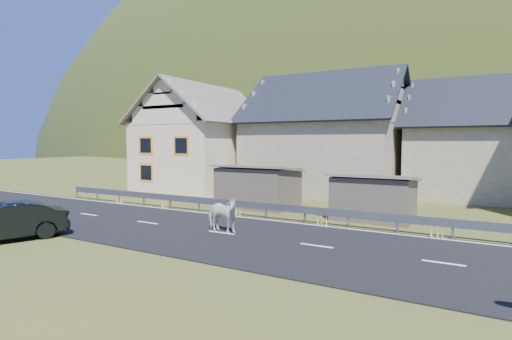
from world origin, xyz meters
The scene contains 13 objects.
ground centered at (0.00, 0.00, 0.00)m, with size 160.00×160.00×0.00m, color #36411B.
road centered at (0.00, 0.00, 0.02)m, with size 60.00×7.00×0.04m, color black.
lane_markings centered at (0.00, 0.00, 0.04)m, with size 60.00×6.60×0.01m, color silver.
guardrail centered at (0.00, 3.68, 0.56)m, with size 28.10×0.09×0.75m.
shed_left centered at (-2.00, 6.50, 1.10)m, with size 4.30×3.30×2.40m, color brown.
shed_right centered at (4.50, 6.00, 1.00)m, with size 3.80×2.90×2.20m, color brown.
house_cream centered at (-10.00, 12.00, 4.36)m, with size 7.80×9.80×8.30m.
house_stone_a centered at (-1.00, 15.00, 4.63)m, with size 10.80×9.80×8.90m.
house_stone_b centered at (9.00, 17.00, 4.24)m, with size 9.80×8.80×8.10m.
mountain centered at (5.00, 180.00, -20.00)m, with size 440.00×280.00×260.00m, color #243610.
conifer_patch centered at (-55.00, 110.00, 6.00)m, with size 76.00×50.00×28.00m, color black.
horse centered at (-0.11, 0.14, 0.76)m, with size 1.70×0.77×1.43m, color silver.
car centered at (-6.28, -4.94, 0.70)m, with size 1.48×4.24×1.40m, color black.
Camera 1 is at (8.95, -12.84, 3.63)m, focal length 28.00 mm.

